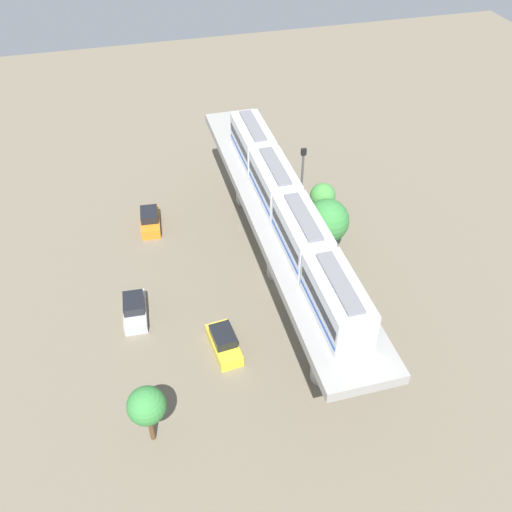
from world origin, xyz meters
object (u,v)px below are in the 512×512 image
Objects in this scene: parked_car_orange at (150,220)px; train at (287,207)px; parked_car_silver at (135,309)px; parked_car_yellow at (224,343)px; tree_far_corner at (327,221)px; tree_mid_lot at (323,196)px; signal_post at (301,192)px; tree_near_viaduct at (147,406)px.

train is at bearing -44.58° from parked_car_orange.
parked_car_orange is 1.01× the size of parked_car_silver.
train is 15.03m from parked_car_silver.
tree_far_corner is at bearing 32.28° from parked_car_yellow.
parked_car_orange is 17.46m from parked_car_yellow.
parked_car_yellow is (3.60, -17.09, 0.00)m from parked_car_orange.
parked_car_orange is 16.98m from tree_mid_lot.
parked_car_orange is 0.44× the size of signal_post.
signal_post is at bearing -147.37° from tree_mid_lot.
parked_car_silver is 18.36m from tree_far_corner.
train is 7.87m from signal_post.
train is 4.79× the size of tree_far_corner.
parked_car_orange is at bearing 96.52° from parked_car_yellow.
tree_far_corner reaches higher than parked_car_orange.
parked_car_silver is 0.44× the size of signal_post.
parked_car_yellow is 0.76× the size of tree_far_corner.
parked_car_orange is 0.76× the size of tree_far_corner.
parked_car_silver is 20.82m from tree_mid_lot.
train reaches higher than parked_car_yellow.
signal_post is (-2.92, -1.87, 2.25)m from tree_mid_lot.
signal_post reaches higher than parked_car_orange.
tree_near_viaduct is 27.37m from tree_mid_lot.
tree_mid_lot reaches higher than parked_car_yellow.
tree_near_viaduct is 1.12× the size of tree_mid_lot.
tree_far_corner is at bearing -106.02° from tree_mid_lot.
train is 17.90m from tree_near_viaduct.
signal_post is at bearing 61.55° from train.
tree_mid_lot reaches higher than parked_car_orange.
tree_far_corner is (5.03, 3.67, -5.01)m from train.
tree_far_corner is at bearing 15.11° from parked_car_silver.
parked_car_yellow is 0.88× the size of tree_near_viaduct.
tree_far_corner reaches higher than tree_mid_lot.
tree_far_corner is (-1.29, -4.48, 0.55)m from tree_mid_lot.
tree_near_viaduct is (-6.28, -6.29, 2.90)m from parked_car_yellow.
tree_far_corner is (17.77, 3.55, 2.99)m from parked_car_silver.
parked_car_silver is at bearing -159.12° from signal_post.
tree_far_corner is at bearing -57.93° from signal_post.
train is at bearing -143.93° from tree_far_corner.
parked_car_orange is at bearing 157.36° from signal_post.
train is 6.37× the size of parked_car_silver.
parked_car_silver is 0.87× the size of tree_near_viaduct.
tree_far_corner is 0.58× the size of signal_post.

